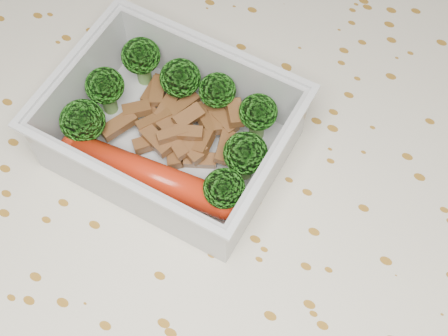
% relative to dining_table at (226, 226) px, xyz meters
% --- Properties ---
extents(dining_table, '(1.40, 0.90, 0.75)m').
position_rel_dining_table_xyz_m(dining_table, '(0.00, 0.00, 0.00)').
color(dining_table, brown).
rests_on(dining_table, ground).
extents(tablecloth, '(1.46, 0.96, 0.19)m').
position_rel_dining_table_xyz_m(tablecloth, '(0.00, 0.00, 0.05)').
color(tablecloth, beige).
rests_on(tablecloth, dining_table).
extents(lunch_container, '(0.19, 0.15, 0.06)m').
position_rel_dining_table_xyz_m(lunch_container, '(-0.05, 0.01, 0.11)').
color(lunch_container, silver).
rests_on(lunch_container, tablecloth).
extents(broccoli_florets, '(0.16, 0.11, 0.05)m').
position_rel_dining_table_xyz_m(broccoli_florets, '(-0.06, 0.02, 0.12)').
color(broccoli_florets, '#608C3F').
rests_on(broccoli_florets, lunch_container).
extents(meat_pile, '(0.11, 0.08, 0.03)m').
position_rel_dining_table_xyz_m(meat_pile, '(-0.05, 0.02, 0.11)').
color(meat_pile, brown).
rests_on(meat_pile, lunch_container).
extents(sausage, '(0.15, 0.04, 0.02)m').
position_rel_dining_table_xyz_m(sausage, '(-0.05, -0.03, 0.11)').
color(sausage, red).
rests_on(sausage, lunch_container).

